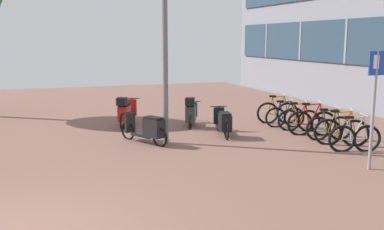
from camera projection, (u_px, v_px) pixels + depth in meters
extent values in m
cube|color=brown|center=(306.00, 203.00, 7.56)|extent=(14.40, 40.00, 0.05)
cube|color=gray|center=(346.00, 41.00, 17.31)|extent=(0.10, 0.12, 1.75)
cube|color=gray|center=(301.00, 41.00, 20.29)|extent=(0.10, 0.12, 1.75)
cube|color=gray|center=(267.00, 41.00, 23.26)|extent=(0.10, 0.12, 1.75)
torus|color=black|center=(342.00, 139.00, 10.89)|extent=(0.70, 0.27, 0.71)
torus|color=black|center=(367.00, 139.00, 10.92)|extent=(0.70, 0.27, 0.71)
cylinder|color=#B0B4B6|center=(358.00, 129.00, 10.87)|extent=(0.31, 0.12, 0.62)
cylinder|color=#B0B4B6|center=(350.00, 130.00, 10.86)|extent=(0.14, 0.07, 0.56)
cylinder|color=#B0B4B6|center=(356.00, 118.00, 10.81)|extent=(0.38, 0.15, 0.08)
cylinder|color=#B0B4B6|center=(347.00, 140.00, 10.90)|extent=(0.24, 0.10, 0.08)
cylinder|color=#B0B4B6|center=(345.00, 129.00, 10.85)|extent=(0.16, 0.07, 0.51)
cylinder|color=#B0B4B6|center=(366.00, 128.00, 10.87)|extent=(0.15, 0.07, 0.56)
cube|color=black|center=(349.00, 117.00, 10.80)|extent=(0.24, 0.15, 0.06)
cylinder|color=#ADADB2|center=(364.00, 115.00, 10.81)|extent=(0.16, 0.47, 0.02)
torus|color=black|center=(328.00, 132.00, 11.61)|extent=(0.68, 0.43, 0.74)
torus|color=black|center=(355.00, 133.00, 11.49)|extent=(0.68, 0.43, 0.74)
cylinder|color=#BA881A|center=(345.00, 123.00, 11.49)|extent=(0.31, 0.20, 0.65)
cylinder|color=#BA881A|center=(336.00, 124.00, 11.53)|extent=(0.14, 0.10, 0.59)
cylinder|color=#BA881A|center=(343.00, 112.00, 11.45)|extent=(0.38, 0.24, 0.09)
cylinder|color=#BA881A|center=(333.00, 133.00, 11.59)|extent=(0.25, 0.16, 0.08)
cylinder|color=#BA881A|center=(331.00, 123.00, 11.55)|extent=(0.17, 0.11, 0.54)
cylinder|color=#BA881A|center=(353.00, 122.00, 11.45)|extent=(0.15, 0.10, 0.59)
cube|color=black|center=(335.00, 111.00, 11.48)|extent=(0.24, 0.19, 0.06)
cylinder|color=#ADADB2|center=(352.00, 109.00, 11.40)|extent=(0.26, 0.43, 0.02)
torus|color=black|center=(318.00, 129.00, 12.15)|extent=(0.69, 0.22, 0.69)
torus|color=black|center=(340.00, 128.00, 12.22)|extent=(0.69, 0.22, 0.69)
cylinder|color=#2F6437|center=(332.00, 120.00, 12.15)|extent=(0.32, 0.11, 0.61)
cylinder|color=#2F6437|center=(325.00, 121.00, 12.14)|extent=(0.14, 0.07, 0.55)
cylinder|color=#2F6437|center=(331.00, 110.00, 12.10)|extent=(0.39, 0.12, 0.08)
cylinder|color=#2F6437|center=(322.00, 130.00, 12.17)|extent=(0.25, 0.09, 0.08)
cylinder|color=#2F6437|center=(321.00, 120.00, 12.12)|extent=(0.17, 0.06, 0.51)
cylinder|color=#2F6437|center=(339.00, 119.00, 12.17)|extent=(0.15, 0.06, 0.55)
cube|color=black|center=(324.00, 110.00, 12.08)|extent=(0.23, 0.14, 0.06)
cylinder|color=#ADADB2|center=(337.00, 107.00, 12.11)|extent=(0.13, 0.47, 0.02)
torus|color=black|center=(300.00, 124.00, 12.77)|extent=(0.72, 0.35, 0.75)
torus|color=black|center=(324.00, 124.00, 12.74)|extent=(0.72, 0.35, 0.75)
cylinder|color=#A21A1A|center=(315.00, 115.00, 12.70)|extent=(0.32, 0.16, 0.66)
cylinder|color=#A21A1A|center=(307.00, 115.00, 12.72)|extent=(0.15, 0.09, 0.60)
cylinder|color=#A21A1A|center=(313.00, 104.00, 12.65)|extent=(0.40, 0.19, 0.09)
cylinder|color=#A21A1A|center=(304.00, 124.00, 12.77)|extent=(0.26, 0.13, 0.08)
cylinder|color=#A21A1A|center=(303.00, 114.00, 12.72)|extent=(0.17, 0.09, 0.55)
cylinder|color=#A21A1A|center=(322.00, 114.00, 12.69)|extent=(0.15, 0.09, 0.60)
cube|color=black|center=(306.00, 104.00, 12.66)|extent=(0.24, 0.17, 0.06)
cylinder|color=#ADADB2|center=(320.00, 102.00, 12.63)|extent=(0.20, 0.45, 0.02)
torus|color=black|center=(289.00, 121.00, 13.39)|extent=(0.65, 0.37, 0.69)
torus|color=black|center=(309.00, 121.00, 13.32)|extent=(0.65, 0.37, 0.69)
cylinder|color=#B98A17|center=(301.00, 113.00, 13.31)|extent=(0.28, 0.16, 0.60)
cylinder|color=#B98A17|center=(295.00, 113.00, 13.33)|extent=(0.13, 0.09, 0.55)
cylinder|color=#B98A17|center=(300.00, 104.00, 13.27)|extent=(0.34, 0.19, 0.08)
cylinder|color=#B98A17|center=(293.00, 121.00, 13.38)|extent=(0.22, 0.13, 0.07)
cylinder|color=#B98A17|center=(291.00, 113.00, 13.34)|extent=(0.15, 0.09, 0.50)
cylinder|color=#B98A17|center=(307.00, 112.00, 13.28)|extent=(0.14, 0.09, 0.55)
cube|color=black|center=(294.00, 103.00, 13.29)|extent=(0.24, 0.18, 0.06)
cylinder|color=#ADADB2|center=(306.00, 102.00, 13.23)|extent=(0.24, 0.44, 0.02)
torus|color=black|center=(276.00, 118.00, 13.92)|extent=(0.66, 0.26, 0.67)
torus|color=black|center=(294.00, 118.00, 13.95)|extent=(0.66, 0.26, 0.67)
cylinder|color=navy|center=(287.00, 110.00, 13.90)|extent=(0.29, 0.12, 0.59)
cylinder|color=navy|center=(281.00, 111.00, 13.89)|extent=(0.14, 0.07, 0.53)
cylinder|color=navy|center=(286.00, 102.00, 13.85)|extent=(0.36, 0.14, 0.08)
cylinder|color=navy|center=(279.00, 118.00, 13.93)|extent=(0.23, 0.09, 0.07)
cylinder|color=navy|center=(278.00, 110.00, 13.88)|extent=(0.16, 0.07, 0.49)
cylinder|color=navy|center=(293.00, 109.00, 13.90)|extent=(0.14, 0.07, 0.53)
cube|color=black|center=(280.00, 101.00, 13.84)|extent=(0.24, 0.15, 0.06)
cylinder|color=#ADADB2|center=(292.00, 100.00, 13.85)|extent=(0.16, 0.47, 0.02)
torus|color=black|center=(268.00, 113.00, 14.58)|extent=(0.71, 0.32, 0.73)
torus|color=black|center=(288.00, 113.00, 14.57)|extent=(0.71, 0.32, 0.73)
cylinder|color=#B98915|center=(280.00, 105.00, 14.53)|extent=(0.31, 0.15, 0.64)
cylinder|color=#B98915|center=(274.00, 106.00, 14.54)|extent=(0.14, 0.08, 0.59)
cylinder|color=#B98915|center=(279.00, 97.00, 14.48)|extent=(0.39, 0.17, 0.09)
cylinder|color=#B98915|center=(271.00, 114.00, 14.58)|extent=(0.25, 0.12, 0.08)
cylinder|color=#B98915|center=(270.00, 105.00, 14.53)|extent=(0.17, 0.08, 0.54)
cylinder|color=#B98915|center=(286.00, 105.00, 14.52)|extent=(0.15, 0.08, 0.59)
cube|color=black|center=(273.00, 96.00, 14.48)|extent=(0.24, 0.16, 0.06)
cylinder|color=#ADADB2|center=(285.00, 94.00, 14.46)|extent=(0.19, 0.46, 0.02)
torus|color=black|center=(190.00, 122.00, 13.63)|extent=(0.24, 0.47, 0.49)
torus|color=black|center=(193.00, 115.00, 14.80)|extent=(0.24, 0.47, 0.49)
cube|color=#363A3F|center=(191.00, 119.00, 14.22)|extent=(0.52, 0.73, 0.08)
cube|color=#363A3F|center=(191.00, 114.00, 13.80)|extent=(0.49, 0.60, 0.50)
cube|color=black|center=(191.00, 105.00, 13.75)|extent=(0.43, 0.54, 0.06)
cylinder|color=#363A3F|center=(193.00, 108.00, 14.74)|extent=(0.11, 0.14, 0.50)
cube|color=#363A3F|center=(193.00, 109.00, 14.67)|extent=(0.33, 0.20, 0.49)
cylinder|color=black|center=(193.00, 101.00, 14.67)|extent=(0.49, 0.23, 0.03)
cube|color=black|center=(190.00, 101.00, 13.47)|extent=(0.37, 0.37, 0.24)
torus|color=black|center=(227.00, 131.00, 12.23)|extent=(0.16, 0.51, 0.51)
torus|color=black|center=(218.00, 122.00, 13.51)|extent=(0.16, 0.51, 0.51)
cube|color=black|center=(222.00, 127.00, 12.87)|extent=(0.43, 0.77, 0.08)
cube|color=black|center=(225.00, 122.00, 12.43)|extent=(0.42, 0.62, 0.45)
cube|color=black|center=(225.00, 114.00, 12.38)|extent=(0.37, 0.56, 0.06)
cylinder|color=black|center=(218.00, 114.00, 13.44)|extent=(0.09, 0.13, 0.52)
cube|color=black|center=(219.00, 116.00, 13.37)|extent=(0.33, 0.15, 0.51)
cylinder|color=black|center=(219.00, 106.00, 13.37)|extent=(0.51, 0.14, 0.03)
torus|color=black|center=(160.00, 137.00, 11.41)|extent=(0.30, 0.49, 0.54)
torus|color=black|center=(128.00, 131.00, 12.25)|extent=(0.30, 0.49, 0.54)
cube|color=black|center=(143.00, 135.00, 11.84)|extent=(0.59, 0.76, 0.08)
cube|color=black|center=(154.00, 128.00, 11.53)|extent=(0.53, 0.64, 0.48)
cube|color=black|center=(153.00, 118.00, 11.48)|extent=(0.47, 0.57, 0.06)
cylinder|color=black|center=(128.00, 121.00, 12.19)|extent=(0.12, 0.14, 0.54)
cube|color=black|center=(130.00, 123.00, 12.14)|extent=(0.32, 0.22, 0.53)
cylinder|color=black|center=(129.00, 112.00, 12.13)|extent=(0.47, 0.28, 0.03)
torus|color=black|center=(123.00, 121.00, 13.57)|extent=(0.29, 0.53, 0.56)
torus|color=black|center=(133.00, 114.00, 14.82)|extent=(0.29, 0.53, 0.56)
cube|color=#B3221A|center=(128.00, 118.00, 14.20)|extent=(0.56, 0.76, 0.08)
cube|color=#B3221A|center=(124.00, 113.00, 13.76)|extent=(0.51, 0.63, 0.47)
cube|color=black|center=(124.00, 105.00, 13.71)|extent=(0.46, 0.57, 0.06)
cylinder|color=#B3221A|center=(132.00, 106.00, 14.74)|extent=(0.12, 0.14, 0.56)
cube|color=#B3221A|center=(132.00, 107.00, 14.68)|extent=(0.32, 0.21, 0.56)
cylinder|color=black|center=(132.00, 98.00, 14.67)|extent=(0.48, 0.25, 0.03)
cube|color=black|center=(122.00, 101.00, 13.41)|extent=(0.37, 0.37, 0.24)
cylinder|color=gray|center=(373.00, 111.00, 9.25)|extent=(0.07, 0.07, 2.53)
cube|color=#1E44A8|center=(377.00, 63.00, 9.06)|extent=(0.40, 0.02, 0.50)
cube|color=white|center=(376.00, 62.00, 9.03)|extent=(0.14, 0.01, 0.28)
cylinder|color=slate|center=(165.00, 42.00, 11.42)|extent=(0.14, 0.14, 5.36)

